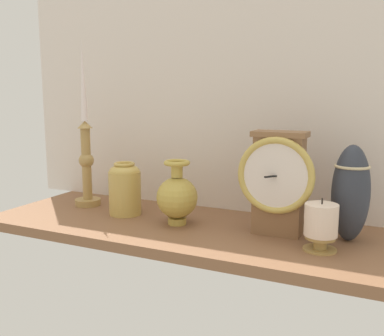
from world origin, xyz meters
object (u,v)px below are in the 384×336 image
(candlestick_tall_left, at_px, (86,154))
(brass_vase_jar, at_px, (125,187))
(mantel_clock, at_px, (278,181))
(brass_vase_bulbous, at_px, (177,196))
(tall_ceramic_vase, at_px, (351,193))
(pillar_candle_front, at_px, (321,225))

(candlestick_tall_left, distance_m, brass_vase_jar, 0.17)
(candlestick_tall_left, bearing_deg, mantel_clock, -3.53)
(brass_vase_bulbous, height_order, brass_vase_jar, brass_vase_bulbous)
(brass_vase_jar, bearing_deg, candlestick_tall_left, 167.00)
(candlestick_tall_left, xyz_separation_m, brass_vase_jar, (0.15, -0.03, -0.08))
(tall_ceramic_vase, bearing_deg, pillar_candle_front, -117.24)
(candlestick_tall_left, distance_m, tall_ceramic_vase, 0.70)
(mantel_clock, distance_m, pillar_candle_front, 0.14)
(candlestick_tall_left, xyz_separation_m, tall_ceramic_vase, (0.70, -0.01, -0.04))
(mantel_clock, xyz_separation_m, brass_vase_jar, (-0.40, -0.00, -0.05))
(brass_vase_jar, bearing_deg, pillar_candle_front, -6.94)
(brass_vase_jar, relative_size, tall_ceramic_vase, 0.66)
(mantel_clock, relative_size, brass_vase_jar, 1.68)
(mantel_clock, xyz_separation_m, brass_vase_bulbous, (-0.24, -0.02, -0.05))
(brass_vase_bulbous, bearing_deg, mantel_clock, 5.39)
(mantel_clock, distance_m, tall_ceramic_vase, 0.15)
(mantel_clock, bearing_deg, brass_vase_bulbous, -174.61)
(brass_vase_jar, bearing_deg, mantel_clock, 0.07)
(candlestick_tall_left, distance_m, pillar_candle_front, 0.67)
(pillar_candle_front, distance_m, tall_ceramic_vase, 0.11)
(mantel_clock, bearing_deg, pillar_candle_front, -30.61)
(brass_vase_jar, bearing_deg, brass_vase_bulbous, -7.63)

